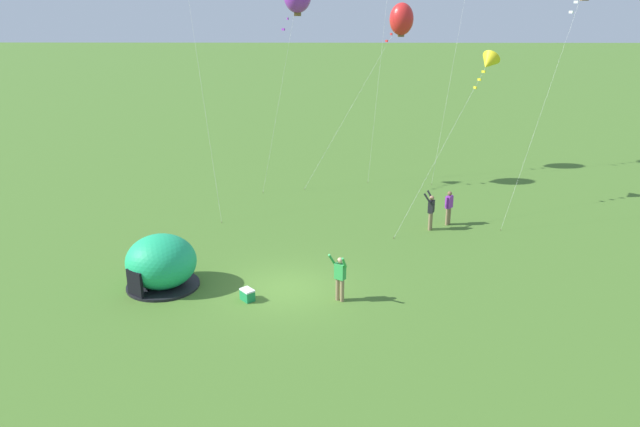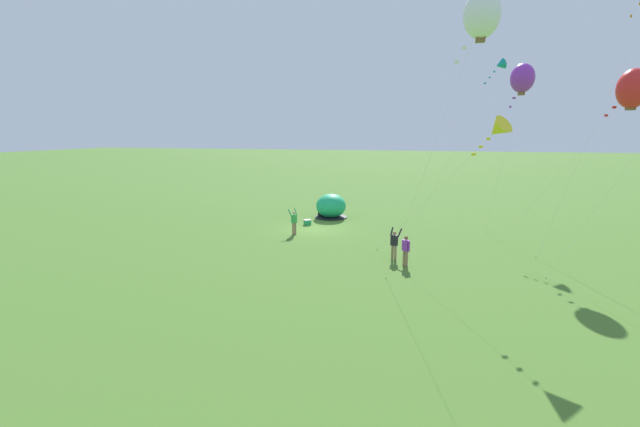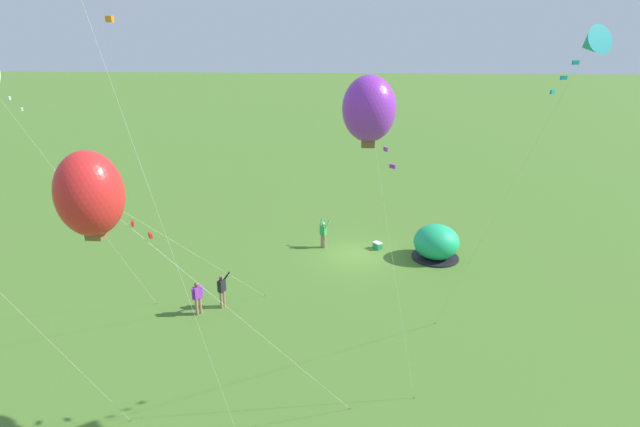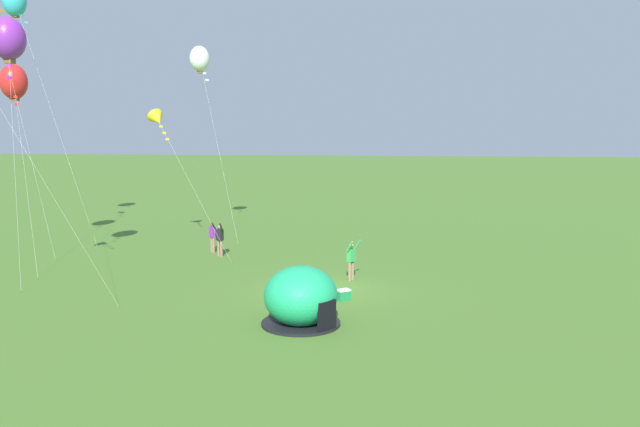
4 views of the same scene
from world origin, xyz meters
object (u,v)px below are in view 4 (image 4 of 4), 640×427
at_px(kite_white, 200,59).
at_px(kite_purple, 8,39).
at_px(person_flying_kite, 351,259).
at_px(popup_tent, 301,297).
at_px(person_with_toddler, 212,236).
at_px(kite_cyan, 14,1).
at_px(kite_yellow, 157,119).
at_px(cooler_box, 343,295).
at_px(kite_red, 14,82).
at_px(person_watching_sky, 220,238).

relative_size(kite_white, kite_purple, 1.05).
bearing_deg(person_flying_kite, popup_tent, 170.46).
distance_m(person_with_toddler, person_flying_kite, 10.04).
distance_m(kite_purple, kite_cyan, 13.55).
relative_size(person_with_toddler, person_flying_kite, 0.91).
xyz_separation_m(kite_cyan, kite_yellow, (-1.01, -9.43, -7.30)).
height_order(cooler_box, person_flying_kite, person_flying_kite).
bearing_deg(kite_cyan, person_with_toddler, -104.02).
bearing_deg(kite_yellow, kite_red, 120.17).
relative_size(kite_purple, kite_yellow, 1.44).
bearing_deg(person_with_toddler, kite_yellow, 59.61).
bearing_deg(kite_yellow, person_watching_sky, -125.33).
xyz_separation_m(kite_white, kite_cyan, (-3.02, 10.76, 3.34)).
distance_m(popup_tent, person_flying_kite, 6.95).
relative_size(popup_tent, kite_purple, 0.24).
relative_size(cooler_box, kite_yellow, 0.08).
xyz_separation_m(popup_tent, person_with_toddler, (12.39, 7.22, -0.03)).
xyz_separation_m(person_flying_kite, kite_yellow, (7.89, 12.37, 6.50)).
bearing_deg(cooler_box, person_flying_kite, -0.10).
relative_size(kite_white, kite_red, 1.17).
height_order(kite_white, kite_yellow, kite_white).
distance_m(cooler_box, person_with_toddler, 12.28).
relative_size(person_watching_sky, kite_purple, 0.16).
distance_m(person_flying_kite, kite_cyan, 27.29).
height_order(popup_tent, kite_yellow, kite_yellow).
height_order(person_flying_kite, kite_purple, kite_purple).
bearing_deg(kite_cyan, kite_yellow, -96.11).
relative_size(popup_tent, person_watching_sky, 1.49).
relative_size(popup_tent, kite_red, 0.27).
relative_size(cooler_box, person_flying_kite, 0.34).
bearing_deg(person_with_toddler, kite_purple, 139.26).
relative_size(kite_cyan, kite_yellow, 1.94).
height_order(person_with_toddler, kite_cyan, kite_cyan).
xyz_separation_m(popup_tent, kite_white, (18.76, 9.89, 10.46)).
height_order(person_flying_kite, kite_white, kite_white).
bearing_deg(kite_white, popup_tent, -152.21).
bearing_deg(kite_yellow, popup_tent, -142.73).
distance_m(person_flying_kite, kite_yellow, 16.04).
distance_m(kite_red, kite_purple, 7.46).
bearing_deg(popup_tent, cooler_box, -18.47).
height_order(cooler_box, kite_red, kite_red).
bearing_deg(person_flying_kite, cooler_box, 179.90).
height_order(kite_purple, kite_cyan, kite_cyan).
bearing_deg(person_watching_sky, kite_white, 24.71).
bearing_deg(cooler_box, kite_white, 35.73).
bearing_deg(cooler_box, popup_tent, 161.53).
bearing_deg(cooler_box, kite_purple, 84.94).
bearing_deg(person_flying_kite, person_with_toddler, 56.49).
relative_size(person_with_toddler, person_watching_sky, 0.91).
relative_size(kite_white, kite_yellow, 1.51).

